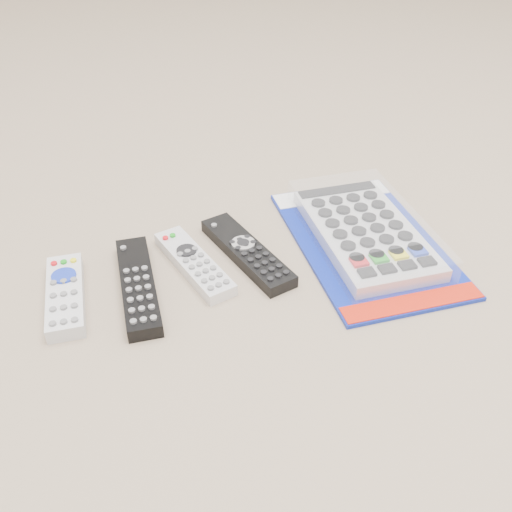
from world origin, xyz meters
name	(u,v)px	position (x,y,z in m)	size (l,w,h in m)	color
remote_small_grey	(65,295)	(-0.23, 0.07, 0.01)	(0.08, 0.17, 0.02)	silver
remote_slim_black	(138,285)	(-0.14, 0.04, 0.01)	(0.08, 0.21, 0.02)	black
remote_silver_dvd	(194,263)	(-0.05, 0.06, 0.01)	(0.06, 0.18, 0.02)	silver
remote_large_black	(247,252)	(0.03, 0.05, 0.01)	(0.07, 0.20, 0.02)	black
jumbo_remote_packaged	(365,231)	(0.21, 0.00, 0.02)	(0.26, 0.37, 0.05)	#0D2195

